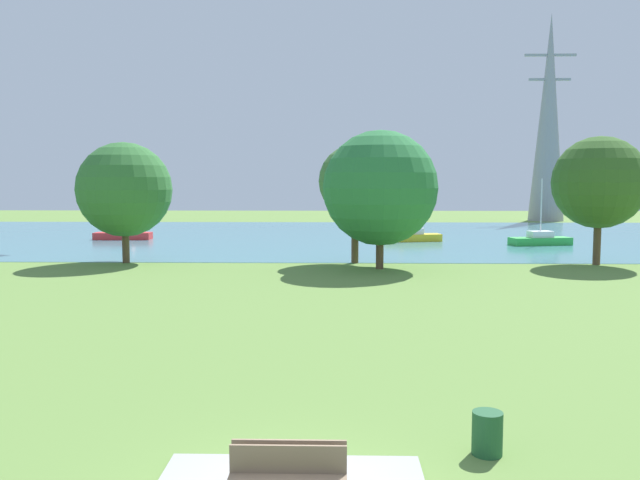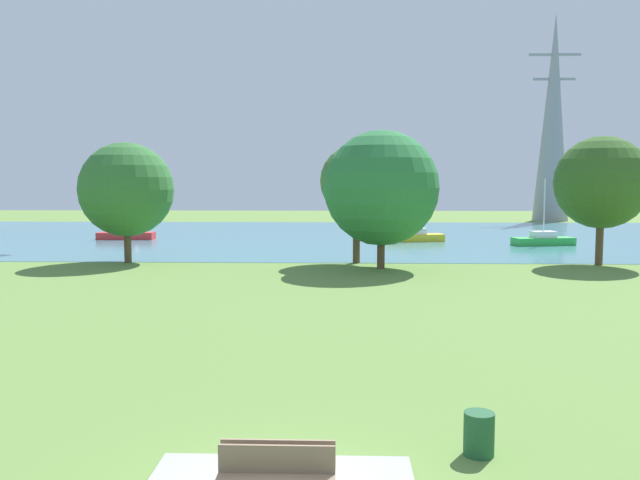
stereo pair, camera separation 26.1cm
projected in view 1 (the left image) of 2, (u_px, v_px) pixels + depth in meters
The scene contains 12 objects.
ground_plane at pixel (322, 283), 32.05m from camera, with size 160.00×160.00×0.00m, color olive.
bench_facing_water at pixel (290, 467), 10.37m from camera, with size 1.80×0.48×0.89m.
litter_bin at pixel (487, 433), 11.95m from camera, with size 0.56×0.56×0.80m, color #1E512D.
water_surface at pixel (329, 236), 59.92m from camera, with size 140.00×40.00×0.02m, color teal.
sailboat_red at pixel (123, 234), 56.22m from camera, with size 4.84×1.65×6.09m.
sailboat_green at pixel (540, 240), 51.23m from camera, with size 5.01×2.50×5.21m.
sailboat_yellow at pixel (412, 236), 54.49m from camera, with size 4.99×2.31×5.38m.
tree_east_near at pixel (124, 190), 39.86m from camera, with size 5.78×5.78×7.40m.
tree_west_far at pixel (355, 182), 39.68m from camera, with size 4.47×4.47×7.26m.
tree_east_far at pixel (380, 188), 37.05m from camera, with size 6.56×6.56×7.91m.
tree_west_near at pixel (599, 183), 38.87m from camera, with size 5.50×5.50×7.70m.
electricity_pylon at pixel (549, 118), 82.18m from camera, with size 6.40×4.40×25.95m.
Camera 1 is at (0.73, -9.72, 5.01)m, focal length 36.61 mm.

